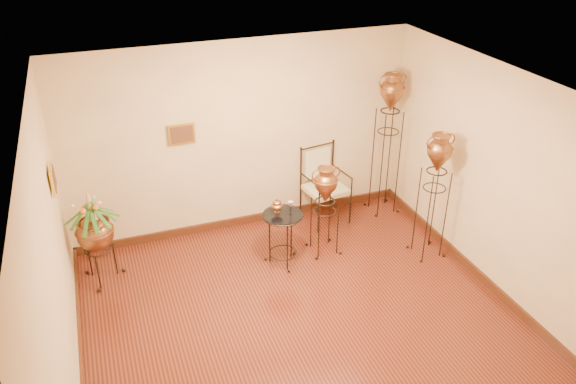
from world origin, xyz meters
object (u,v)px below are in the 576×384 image
object	(u,v)px
amphora_tall	(387,143)
side_table	(283,238)
armchair	(326,186)
planter_urn	(94,230)
amphora_mid	(433,195)

from	to	relation	value
amphora_tall	side_table	bearing A→B (deg)	-157.32
armchair	planter_urn	bearing A→B (deg)	176.85
amphora_mid	side_table	world-z (taller)	amphora_mid
side_table	amphora_tall	bearing A→B (deg)	22.68
planter_urn	side_table	size ratio (longest dim) A/B	1.41
amphora_mid	planter_urn	xyz separation A→B (m)	(-4.30, 0.94, -0.15)
amphora_tall	side_table	size ratio (longest dim) A/B	2.30
amphora_tall	amphora_mid	distance (m)	1.31
amphora_tall	side_table	xyz separation A→B (m)	(-1.97, -0.82, -0.74)
planter_urn	side_table	bearing A→B (deg)	-11.28
armchair	side_table	bearing A→B (deg)	-149.40
amphora_mid	side_table	distance (m)	2.09
amphora_tall	armchair	bearing A→B (deg)	-180.00
amphora_tall	armchair	size ratio (longest dim) A/B	1.92
armchair	side_table	xyz separation A→B (m)	(-0.98, -0.82, -0.18)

